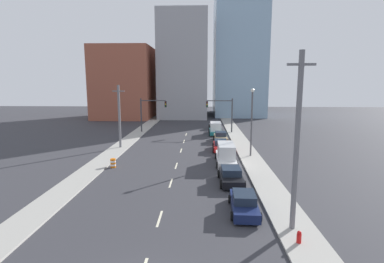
% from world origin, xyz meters
% --- Properties ---
extents(sidewalk_left, '(2.58, 95.34, 0.14)m').
position_xyz_m(sidewalk_left, '(-8.57, 47.67, 0.07)').
color(sidewalk_left, '#9E9B93').
rests_on(sidewalk_left, ground).
extents(sidewalk_right, '(2.58, 95.34, 0.14)m').
position_xyz_m(sidewalk_right, '(8.57, 47.67, 0.07)').
color(sidewalk_right, '#9E9B93').
rests_on(sidewalk_right, ground).
extents(lane_stripe_at_8m, '(0.16, 2.40, 0.01)m').
position_xyz_m(lane_stripe_at_8m, '(0.00, 7.72, 0.00)').
color(lane_stripe_at_8m, beige).
rests_on(lane_stripe_at_8m, ground).
extents(lane_stripe_at_15m, '(0.16, 2.40, 0.01)m').
position_xyz_m(lane_stripe_at_15m, '(0.00, 14.82, 0.00)').
color(lane_stripe_at_15m, beige).
rests_on(lane_stripe_at_15m, ground).
extents(lane_stripe_at_20m, '(0.16, 2.40, 0.01)m').
position_xyz_m(lane_stripe_at_20m, '(0.00, 20.46, 0.00)').
color(lane_stripe_at_20m, beige).
rests_on(lane_stripe_at_20m, ground).
extents(lane_stripe_at_28m, '(0.16, 2.40, 0.01)m').
position_xyz_m(lane_stripe_at_28m, '(0.00, 27.75, 0.00)').
color(lane_stripe_at_28m, beige).
rests_on(lane_stripe_at_28m, ground).
extents(lane_stripe_at_34m, '(0.16, 2.40, 0.01)m').
position_xyz_m(lane_stripe_at_34m, '(0.00, 33.94, 0.00)').
color(lane_stripe_at_34m, beige).
rests_on(lane_stripe_at_34m, ground).
extents(lane_stripe_at_40m, '(0.16, 2.40, 0.01)m').
position_xyz_m(lane_stripe_at_40m, '(0.00, 40.13, 0.00)').
color(lane_stripe_at_40m, beige).
rests_on(lane_stripe_at_40m, ground).
extents(building_brick_left, '(14.00, 16.00, 17.55)m').
position_xyz_m(building_brick_left, '(-16.82, 65.45, 8.77)').
color(building_brick_left, '#9E513D').
rests_on(building_brick_left, ground).
extents(building_office_center, '(12.00, 20.00, 25.87)m').
position_xyz_m(building_office_center, '(-2.11, 69.45, 12.93)').
color(building_office_center, '#99999E').
rests_on(building_office_center, ground).
extents(building_glass_right, '(13.00, 20.00, 31.69)m').
position_xyz_m(building_glass_right, '(12.44, 73.45, 15.85)').
color(building_glass_right, '#8CADC6').
rests_on(building_glass_right, ground).
extents(traffic_signal_left, '(4.72, 0.35, 6.12)m').
position_xyz_m(traffic_signal_left, '(-6.80, 42.06, 4.00)').
color(traffic_signal_left, '#38383D').
rests_on(traffic_signal_left, ground).
extents(traffic_signal_right, '(4.72, 0.35, 6.12)m').
position_xyz_m(traffic_signal_right, '(6.67, 42.06, 4.00)').
color(traffic_signal_right, '#38383D').
rests_on(traffic_signal_right, ground).
extents(utility_pole_right_near, '(1.60, 0.32, 10.73)m').
position_xyz_m(utility_pole_right_near, '(8.33, 6.47, 5.49)').
color(utility_pole_right_near, slate).
rests_on(utility_pole_right_near, ground).
extents(utility_pole_left_mid, '(1.60, 0.32, 8.58)m').
position_xyz_m(utility_pole_left_mid, '(-8.43, 28.99, 4.41)').
color(utility_pole_left_mid, slate).
rests_on(utility_pole_left_mid, ground).
extents(traffic_barrel, '(0.56, 0.56, 0.95)m').
position_xyz_m(traffic_barrel, '(-6.64, 19.58, 0.47)').
color(traffic_barrel, orange).
rests_on(traffic_barrel, ground).
extents(street_lamp, '(0.44, 0.44, 8.22)m').
position_xyz_m(street_lamp, '(8.67, 24.73, 4.77)').
color(street_lamp, '#4C4C51').
rests_on(street_lamp, ground).
extents(fire_hydrant, '(0.26, 0.26, 0.84)m').
position_xyz_m(fire_hydrant, '(8.20, 4.74, 0.41)').
color(fire_hydrant, red).
rests_on(fire_hydrant, ground).
extents(sedan_navy, '(2.13, 4.71, 1.37)m').
position_xyz_m(sedan_navy, '(5.74, 9.00, 0.63)').
color(sedan_navy, '#141E47').
rests_on(sedan_navy, ground).
extents(sedan_black, '(2.24, 4.68, 1.44)m').
position_xyz_m(sedan_black, '(5.39, 15.04, 0.66)').
color(sedan_black, black).
rests_on(sedan_black, ground).
extents(box_truck_white, '(2.29, 6.31, 2.28)m').
position_xyz_m(box_truck_white, '(5.44, 21.51, 1.07)').
color(box_truck_white, silver).
rests_on(box_truck_white, ground).
extents(sedan_red, '(2.19, 4.72, 1.44)m').
position_xyz_m(sedan_red, '(5.22, 28.02, 0.67)').
color(sedan_red, red).
rests_on(sedan_red, ground).
extents(sedan_tan, '(2.16, 4.69, 1.49)m').
position_xyz_m(sedan_tan, '(5.60, 34.19, 0.68)').
color(sedan_tan, tan).
rests_on(sedan_tan, ground).
extents(box_truck_teal, '(2.37, 5.47, 2.12)m').
position_xyz_m(box_truck_teal, '(5.09, 40.39, 1.01)').
color(box_truck_teal, '#196B75').
rests_on(box_truck_teal, ground).
extents(sedan_gray, '(2.20, 4.43, 1.38)m').
position_xyz_m(sedan_gray, '(5.16, 46.69, 0.64)').
color(sedan_gray, slate).
rests_on(sedan_gray, ground).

